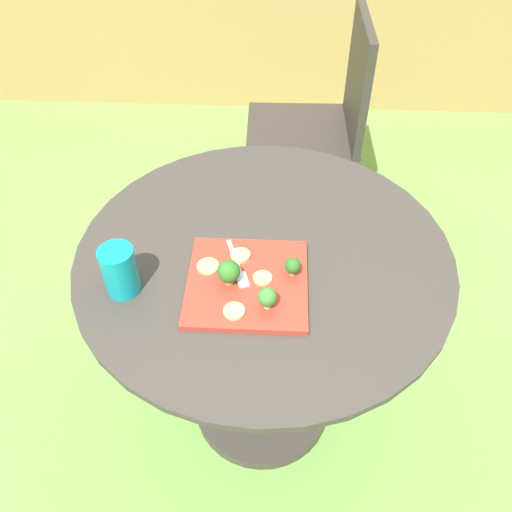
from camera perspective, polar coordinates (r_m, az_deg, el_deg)
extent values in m
plane|color=#669342|center=(1.88, 0.63, -15.55)|extent=(12.00, 12.00, 0.00)
cylinder|color=#38332D|center=(1.30, 0.88, 0.13)|extent=(0.91, 0.91, 0.02)
cylinder|color=#38332D|center=(1.56, 0.74, -8.82)|extent=(0.06, 0.06, 0.67)
cylinder|color=#38332D|center=(1.86, 0.63, -15.25)|extent=(0.44, 0.44, 0.04)
cube|color=#332D28|center=(2.25, 4.80, 12.77)|extent=(0.45, 0.45, 0.03)
cube|color=#332D28|center=(2.15, 10.79, 17.91)|extent=(0.04, 0.42, 0.45)
cylinder|color=#332D28|center=(2.52, 0.21, 10.90)|extent=(0.02, 0.02, 0.43)
cylinder|color=#332D28|center=(2.23, -0.05, 5.67)|extent=(0.02, 0.02, 0.43)
cylinder|color=#332D28|center=(2.53, 8.51, 10.65)|extent=(0.02, 0.02, 0.43)
cylinder|color=#332D28|center=(2.25, 9.20, 5.42)|extent=(0.02, 0.02, 0.43)
cube|color=#AD3323|center=(1.21, -0.94, -2.86)|extent=(0.27, 0.27, 0.01)
cylinder|color=#0F8C93|center=(1.20, -14.25, -1.51)|extent=(0.08, 0.08, 0.12)
cylinder|color=#0D777D|center=(1.22, -14.10, -2.08)|extent=(0.07, 0.07, 0.08)
cube|color=silver|center=(1.26, -2.34, -0.03)|extent=(0.04, 0.11, 0.00)
cube|color=silver|center=(1.21, -1.46, -2.53)|extent=(0.04, 0.05, 0.00)
cylinder|color=#99B770|center=(1.20, -2.85, -2.58)|extent=(0.02, 0.02, 0.01)
sphere|color=#2D6623|center=(1.18, -2.90, -1.63)|extent=(0.05, 0.05, 0.05)
cylinder|color=#99B770|center=(1.22, 3.86, -1.71)|extent=(0.01, 0.01, 0.01)
sphere|color=#285B1E|center=(1.20, 3.91, -1.02)|extent=(0.04, 0.04, 0.04)
cylinder|color=#99B770|center=(1.15, 1.19, -5.18)|extent=(0.01, 0.01, 0.02)
sphere|color=#38752D|center=(1.13, 1.21, -4.36)|extent=(0.04, 0.04, 0.04)
cylinder|color=#8EB766|center=(1.26, -1.66, 0.07)|extent=(0.05, 0.05, 0.01)
cylinder|color=#8EB766|center=(1.21, 0.68, -2.36)|extent=(0.04, 0.04, 0.01)
cylinder|color=#8EB766|center=(1.24, -5.11, -1.09)|extent=(0.05, 0.05, 0.01)
cylinder|color=#8EB766|center=(1.15, -2.33, -5.86)|extent=(0.05, 0.05, 0.01)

